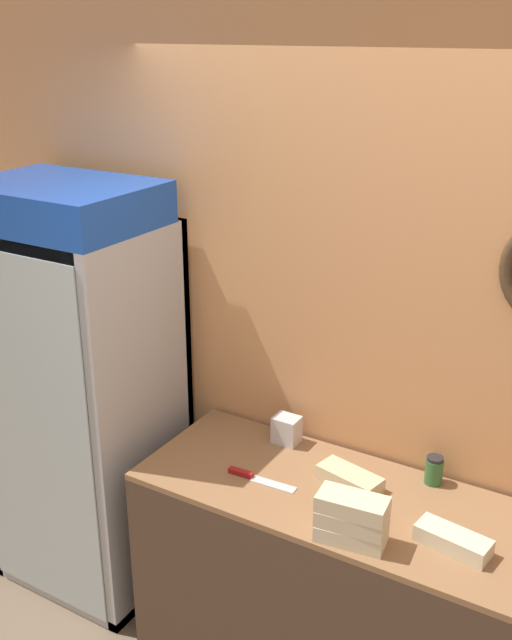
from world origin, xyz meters
name	(u,v)px	position (x,y,z in m)	size (l,w,h in m)	color
wall_back	(404,354)	(0.01, 1.24, 1.35)	(5.20, 0.10, 2.70)	tan
prep_counter	(353,593)	(0.00, 0.87, 0.44)	(1.77, 0.64, 0.89)	#4C3828
beverage_cooler	(88,370)	(-1.39, 0.91, 1.08)	(0.79, 0.66, 1.97)	#B2B7BC
sandwich_stack_bottom	(351,534)	(0.07, 0.63, 0.92)	(0.26, 0.15, 0.06)	beige
sandwich_stack_middle	(352,519)	(0.07, 0.63, 0.98)	(0.26, 0.15, 0.06)	beige
sandwich_stack_top	(352,505)	(0.07, 0.63, 1.04)	(0.25, 0.14, 0.06)	beige
sandwich_flat_left	(350,478)	(-0.08, 0.95, 0.91)	(0.28, 0.17, 0.06)	beige
sandwich_flat_right	(453,540)	(0.39, 0.78, 0.92)	(0.27, 0.14, 0.06)	beige
chefs_knife	(252,477)	(-0.43, 0.79, 0.89)	(0.30, 0.05, 0.02)	silver
condiment_jar	(434,470)	(0.20, 1.13, 0.94)	(0.07, 0.07, 0.12)	#336B38
napkin_dispenser	(287,430)	(-0.44, 1.11, 0.95)	(0.11, 0.09, 0.12)	silver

